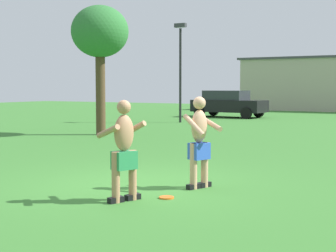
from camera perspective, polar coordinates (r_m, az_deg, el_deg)
The scene contains 8 objects.
ground_plane at distance 9.54m, azimuth -3.45°, elevation -6.57°, with size 80.00×80.00×0.00m, color #38752D.
player_near at distance 9.11m, azimuth 3.54°, elevation -1.63°, with size 0.67×0.74×1.64m.
player_in_green at distance 8.09m, azimuth -4.96°, elevation -2.53°, with size 0.70×0.63×1.61m.
frisbee at distance 8.40m, azimuth -0.18°, elevation -7.99°, with size 0.25×0.25×0.03m, color orange.
car_black_near_post at distance 30.43m, azimuth 6.75°, elevation 2.54°, with size 4.38×2.20×1.58m.
lamp_post at distance 25.83m, azimuth 1.39°, elevation 7.29°, with size 0.60×0.24×4.97m.
outbuilding_behind_lot at distance 40.75m, azimuth 17.35°, elevation 4.52°, with size 12.57×5.32×4.03m.
tree_left_field at distance 19.46m, azimuth -7.62°, elevation 10.14°, with size 2.14×2.14×4.83m.
Camera 1 is at (5.16, -7.82, 1.82)m, focal length 54.55 mm.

